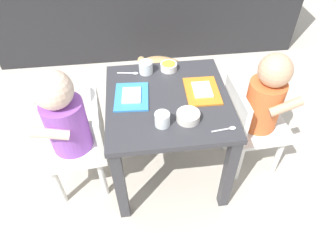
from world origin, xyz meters
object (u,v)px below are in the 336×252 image
at_px(dog, 169,72).
at_px(dining_table, 168,114).
at_px(seated_child_left, 68,121).
at_px(spoon_by_right_tray, 130,73).
at_px(seated_child_right, 261,103).
at_px(veggie_bowl_far, 169,66).
at_px(spoon_by_left_tray, 226,129).
at_px(water_cup_left, 146,68).
at_px(water_cup_right, 162,120).
at_px(food_tray_left, 132,96).
at_px(food_tray_right, 202,91).
at_px(veggie_bowl_near, 188,116).

bearing_deg(dog, dining_table, -98.09).
relative_size(seated_child_left, spoon_by_right_tray, 6.67).
distance_m(seated_child_right, dog, 0.72).
height_order(veggie_bowl_far, spoon_by_left_tray, veggie_bowl_far).
distance_m(dining_table, water_cup_left, 0.24).
xyz_separation_m(seated_child_right, water_cup_right, (-0.46, -0.14, 0.09)).
xyz_separation_m(dog, food_tray_left, (-0.24, -0.56, 0.29)).
relative_size(veggie_bowl_far, spoon_by_right_tray, 0.78).
bearing_deg(food_tray_right, water_cup_left, 142.92).
xyz_separation_m(water_cup_right, veggie_bowl_near, (0.10, 0.01, -0.01)).
xyz_separation_m(food_tray_right, water_cup_left, (-0.23, 0.17, 0.02)).
relative_size(water_cup_right, spoon_by_left_tray, 0.60).
distance_m(dog, veggie_bowl_far, 0.49).
xyz_separation_m(dining_table, water_cup_left, (-0.08, 0.20, 0.11)).
height_order(seated_child_right, water_cup_right, seated_child_right).
distance_m(seated_child_left, spoon_by_left_tray, 0.65).
bearing_deg(veggie_bowl_near, seated_child_right, 19.52).
bearing_deg(veggie_bowl_near, water_cup_left, 112.41).
xyz_separation_m(dining_table, veggie_bowl_near, (0.06, -0.14, 0.11)).
distance_m(seated_child_left, veggie_bowl_far, 0.52).
xyz_separation_m(seated_child_left, water_cup_left, (0.35, 0.23, 0.08)).
height_order(food_tray_right, water_cup_left, water_cup_left).
relative_size(spoon_by_left_tray, spoon_by_right_tray, 1.00).
bearing_deg(dog, food_tray_left, -112.84).
relative_size(food_tray_right, veggie_bowl_near, 2.14).
xyz_separation_m(dog, spoon_by_right_tray, (-0.24, -0.39, 0.29)).
bearing_deg(dog, water_cup_left, -112.70).
height_order(food_tray_right, veggie_bowl_far, veggie_bowl_far).
distance_m(water_cup_right, spoon_by_left_tray, 0.25).
height_order(dining_table, food_tray_left, food_tray_left).
bearing_deg(dining_table, seated_child_right, -1.33).
bearing_deg(water_cup_right, water_cup_left, 95.92).
bearing_deg(spoon_by_right_tray, food_tray_left, -89.87).
xyz_separation_m(food_tray_left, spoon_by_left_tray, (0.35, -0.24, -0.00)).
bearing_deg(food_tray_left, water_cup_left, 66.86).
bearing_deg(seated_child_left, water_cup_right, -17.62).
relative_size(dining_table, food_tray_left, 2.82).
bearing_deg(spoon_by_right_tray, water_cup_right, -72.47).
bearing_deg(water_cup_left, dining_table, -68.83).
bearing_deg(food_tray_left, food_tray_right, 0.00).
bearing_deg(seated_child_right, seated_child_left, -178.60).
bearing_deg(seated_child_right, veggie_bowl_far, 150.68).
bearing_deg(water_cup_right, food_tray_right, 42.80).
bearing_deg(veggie_bowl_far, seated_child_right, -29.32).
height_order(water_cup_left, veggie_bowl_far, water_cup_left).
height_order(seated_child_right, veggie_bowl_far, seated_child_right).
distance_m(seated_child_left, food_tray_right, 0.58).
height_order(seated_child_left, veggie_bowl_near, seated_child_left).
bearing_deg(seated_child_right, dining_table, 178.67).
bearing_deg(spoon_by_right_tray, seated_child_right, -20.10).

